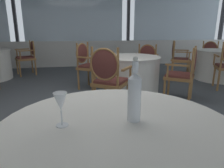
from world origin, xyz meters
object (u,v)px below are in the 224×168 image
at_px(dining_chair_1_0, 178,56).
at_px(dining_chair_2_1, 88,62).
at_px(water_bottle, 134,95).
at_px(dining_chair_1_3, 210,54).
at_px(dining_chair_2_3, 185,70).
at_px(dining_chair_2_2, 108,75).
at_px(dining_chair_2_0, 146,61).
at_px(dining_chair_0_1, 28,55).
at_px(wine_glass, 61,103).

height_order(dining_chair_1_0, dining_chair_2_1, dining_chair_2_1).
bearing_deg(water_bottle, dining_chair_1_3, 49.67).
height_order(dining_chair_1_3, dining_chair_2_3, dining_chair_2_3).
relative_size(dining_chair_1_3, dining_chair_2_2, 0.91).
relative_size(dining_chair_1_0, dining_chair_2_2, 0.95).
xyz_separation_m(dining_chair_1_3, dining_chair_2_3, (-2.07, -2.18, 0.02)).
xyz_separation_m(water_bottle, dining_chair_2_0, (1.31, 3.40, -0.35)).
relative_size(dining_chair_2_0, dining_chair_2_3, 0.94).
bearing_deg(dining_chair_2_0, dining_chair_2_1, -45.17).
bearing_deg(dining_chair_0_1, dining_chair_2_3, 114.67).
bearing_deg(dining_chair_2_0, dining_chair_1_3, 146.10).
distance_m(dining_chair_0_1, dining_chair_2_3, 4.16).
xyz_separation_m(dining_chair_2_0, dining_chair_2_2, (-1.14, -1.56, 0.04)).
bearing_deg(water_bottle, dining_chair_2_1, 90.74).
relative_size(wine_glass, dining_chair_1_3, 0.20).
bearing_deg(dining_chair_1_0, dining_chair_2_0, -134.24).
bearing_deg(dining_chair_0_1, dining_chair_2_1, 109.34).
distance_m(dining_chair_0_1, dining_chair_2_1, 2.24).
distance_m(dining_chair_1_0, dining_chair_2_1, 2.43).
bearing_deg(dining_chair_0_1, dining_chair_1_3, 150.12).
relative_size(wine_glass, dining_chair_2_3, 0.19).
bearing_deg(dining_chair_2_2, dining_chair_2_1, 44.80).
distance_m(water_bottle, dining_chair_2_1, 3.21).
height_order(water_bottle, dining_chair_1_0, water_bottle).
relative_size(water_bottle, dining_chair_2_3, 0.37).
relative_size(dining_chair_2_1, dining_chair_2_3, 1.01).
bearing_deg(water_bottle, dining_chair_2_2, 84.82).
bearing_deg(dining_chair_1_3, wine_glass, -17.94).
bearing_deg(water_bottle, dining_chair_2_3, 53.38).
xyz_separation_m(dining_chair_1_0, dining_chair_2_0, (-1.01, -0.38, -0.03)).
height_order(dining_chair_2_2, dining_chair_2_3, dining_chair_2_2).
relative_size(dining_chair_1_0, dining_chair_2_0, 1.06).
height_order(water_bottle, dining_chair_2_1, water_bottle).
relative_size(water_bottle, dining_chair_2_0, 0.39).
height_order(water_bottle, dining_chair_2_2, water_bottle).
bearing_deg(water_bottle, wine_glass, 179.02).
xyz_separation_m(dining_chair_0_1, dining_chair_2_2, (1.72, -3.01, 0.02)).
bearing_deg(dining_chair_1_0, water_bottle, -96.22).
bearing_deg(dining_chair_1_3, dining_chair_2_0, -44.71).
distance_m(dining_chair_2_1, dining_chair_2_2, 1.37).
xyz_separation_m(dining_chair_1_0, dining_chair_2_1, (-2.36, -0.58, 0.01)).
relative_size(dining_chair_1_0, dining_chair_2_3, 0.99).
bearing_deg(wine_glass, dining_chair_2_2, 73.31).
height_order(dining_chair_0_1, dining_chair_2_1, dining_chair_2_1).
relative_size(dining_chair_0_1, dining_chair_1_3, 1.04).
height_order(wine_glass, dining_chair_2_3, dining_chair_2_3).
xyz_separation_m(dining_chair_2_0, dining_chair_2_3, (0.22, -1.35, 0.02)).
distance_m(dining_chair_1_0, dining_chair_2_2, 2.90).
xyz_separation_m(dining_chair_1_3, dining_chair_2_0, (-2.28, -0.83, -0.00)).
height_order(water_bottle, wine_glass, water_bottle).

